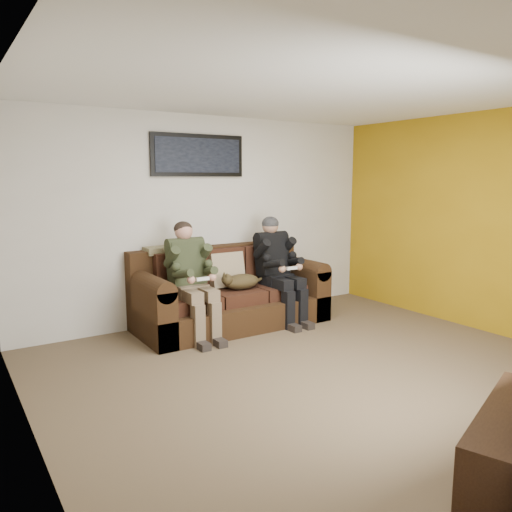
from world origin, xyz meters
TOP-DOWN VIEW (x-y plane):
  - floor at (0.00, 0.00)m, footprint 5.00×5.00m
  - ceiling at (0.00, 0.00)m, footprint 5.00×5.00m
  - wall_back at (0.00, 2.25)m, footprint 5.00×0.00m
  - wall_left at (-2.50, 0.00)m, footprint 0.00×4.50m
  - wall_right at (2.50, 0.00)m, footprint 0.00×4.50m
  - accent_wall_right at (2.49, 0.00)m, footprint 0.00×4.50m
  - sofa at (0.05, 1.83)m, footprint 2.35×1.02m
  - throw_pillow at (0.05, 1.88)m, footprint 0.45×0.21m
  - throw_blanket at (-0.67, 2.13)m, footprint 0.48×0.24m
  - person_left at (-0.56, 1.64)m, footprint 0.51×0.87m
  - person_right at (0.66, 1.64)m, footprint 0.51×0.86m
  - cat at (0.11, 1.65)m, footprint 0.66×0.26m
  - framed_poster at (-0.15, 2.22)m, footprint 1.25×0.05m

SIDE VIEW (x-z plane):
  - floor at x=0.00m, z-range 0.00..0.00m
  - sofa at x=0.05m, z-range -0.12..0.85m
  - cat at x=0.11m, z-range 0.45..0.69m
  - throw_pillow at x=0.05m, z-range 0.46..0.91m
  - person_left at x=-0.56m, z-range 0.09..1.42m
  - person_right at x=0.66m, z-range 0.09..1.42m
  - throw_blanket at x=-0.67m, z-range 0.92..1.01m
  - wall_back at x=0.00m, z-range -1.20..3.80m
  - wall_left at x=-2.50m, z-range -0.95..3.55m
  - wall_right at x=2.50m, z-range -0.95..3.55m
  - accent_wall_right at x=2.49m, z-range -0.95..3.55m
  - framed_poster at x=-0.15m, z-range 1.84..2.36m
  - ceiling at x=0.00m, z-range 2.60..2.60m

